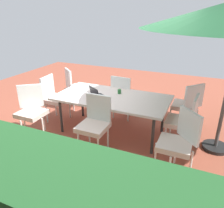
% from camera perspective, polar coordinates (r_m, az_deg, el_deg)
% --- Properties ---
extents(ground_plane, '(10.00, 10.00, 0.02)m').
position_cam_1_polar(ground_plane, '(4.49, -0.00, -7.19)').
color(ground_plane, '#9E4C38').
extents(hedge_row, '(6.30, 0.76, 1.22)m').
position_cam_1_polar(hedge_row, '(2.47, -26.70, -21.36)').
color(hedge_row, '#235628').
rests_on(hedge_row, ground_plane).
extents(dining_table, '(2.11, 1.10, 0.75)m').
position_cam_1_polar(dining_table, '(4.18, -0.00, 1.31)').
color(dining_table, silver).
rests_on(dining_table, ground_plane).
extents(chair_east, '(0.48, 0.47, 0.98)m').
position_cam_1_polar(chair_east, '(4.89, -14.54, 1.96)').
color(chair_east, beige).
rests_on(chair_east, ground_plane).
extents(chair_north, '(0.46, 0.46, 0.98)m').
position_cam_1_polar(chair_north, '(3.65, -4.45, -4.65)').
color(chair_north, beige).
rests_on(chair_north, ground_plane).
extents(chair_northeast, '(0.58, 0.58, 0.98)m').
position_cam_1_polar(chair_northeast, '(4.38, -19.94, -1.21)').
color(chair_northeast, beige).
rests_on(chair_northeast, ground_plane).
extents(chair_west, '(0.48, 0.46, 0.98)m').
position_cam_1_polar(chair_west, '(3.92, 17.96, -3.79)').
color(chair_west, beige).
rests_on(chair_west, ground_plane).
extents(chair_northwest, '(0.59, 0.59, 0.98)m').
position_cam_1_polar(chair_northwest, '(3.30, 16.72, -8.87)').
color(chair_northwest, beige).
rests_on(chair_northwest, ground_plane).
extents(chair_southwest, '(0.59, 0.58, 0.98)m').
position_cam_1_polar(chair_southwest, '(4.59, 18.71, 0.05)').
color(chair_southwest, beige).
rests_on(chair_southwest, ground_plane).
extents(chair_southeast, '(0.58, 0.59, 0.98)m').
position_cam_1_polar(chair_southeast, '(5.45, -9.43, 4.52)').
color(chair_southeast, beige).
rests_on(chair_southeast, ground_plane).
extents(chair_south, '(0.47, 0.48, 0.98)m').
position_cam_1_polar(chair_south, '(4.84, 2.90, 2.45)').
color(chair_south, beige).
rests_on(chair_south, ground_plane).
extents(laptop, '(0.40, 0.38, 0.21)m').
position_cam_1_polar(laptop, '(4.10, -3.70, 2.26)').
color(laptop, '#2D2D33').
rests_on(laptop, dining_table).
extents(cup, '(0.07, 0.07, 0.08)m').
position_cam_1_polar(cup, '(4.31, 1.90, 3.25)').
color(cup, '#286B33').
rests_on(cup, dining_table).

